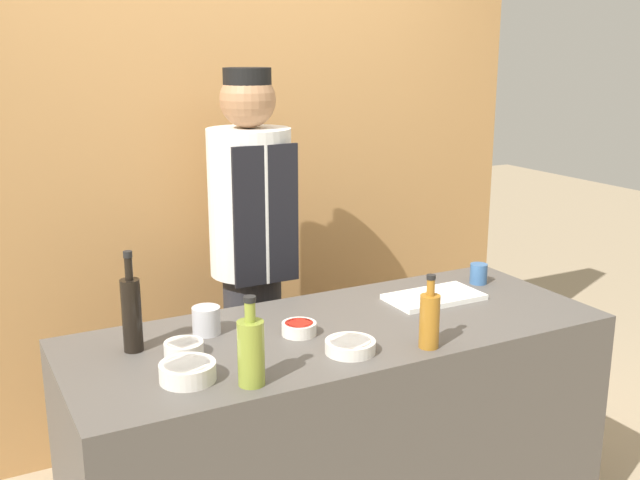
# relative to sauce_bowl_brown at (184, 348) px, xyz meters

# --- Properties ---
(cabinet_wall) EXTENTS (3.15, 0.18, 2.40)m
(cabinet_wall) POSITION_rel_sauce_bowl_brown_xyz_m (0.55, 1.15, 0.29)
(cabinet_wall) COLOR #B7844C
(cabinet_wall) RESTS_ON ground_plane
(counter) EXTENTS (1.88, 0.74, 0.89)m
(counter) POSITION_rel_sauce_bowl_brown_xyz_m (0.55, -0.02, -0.47)
(counter) COLOR #514C47
(counter) RESTS_ON ground_plane
(sauce_bowl_brown) EXTENTS (0.12, 0.12, 0.04)m
(sauce_bowl_brown) POSITION_rel_sauce_bowl_brown_xyz_m (0.00, 0.00, 0.00)
(sauce_bowl_brown) COLOR silver
(sauce_bowl_brown) RESTS_ON counter
(sauce_bowl_white) EXTENTS (0.17, 0.17, 0.05)m
(sauce_bowl_white) POSITION_rel_sauce_bowl_brown_xyz_m (-0.05, -0.19, 0.01)
(sauce_bowl_white) COLOR silver
(sauce_bowl_white) RESTS_ON counter
(sauce_bowl_red) EXTENTS (0.12, 0.12, 0.04)m
(sauce_bowl_red) POSITION_rel_sauce_bowl_brown_xyz_m (0.40, -0.01, -0.00)
(sauce_bowl_red) COLOR silver
(sauce_bowl_red) RESTS_ON counter
(sauce_bowl_orange) EXTENTS (0.16, 0.16, 0.04)m
(sauce_bowl_orange) POSITION_rel_sauce_bowl_brown_xyz_m (0.48, -0.23, -0.00)
(sauce_bowl_orange) COLOR silver
(sauce_bowl_orange) RESTS_ON counter
(cutting_board) EXTENTS (0.37, 0.20, 0.02)m
(cutting_board) POSITION_rel_sauce_bowl_brown_xyz_m (1.02, 0.07, -0.01)
(cutting_board) COLOR white
(cutting_board) RESTS_ON counter
(bottle_soy) EXTENTS (0.06, 0.06, 0.33)m
(bottle_soy) POSITION_rel_sauce_bowl_brown_xyz_m (-0.13, 0.11, 0.11)
(bottle_soy) COLOR black
(bottle_soy) RESTS_ON counter
(bottle_oil) EXTENTS (0.08, 0.08, 0.27)m
(bottle_oil) POSITION_rel_sauce_bowl_brown_xyz_m (0.11, -0.30, 0.08)
(bottle_oil) COLOR olive
(bottle_oil) RESTS_ON counter
(bottle_amber) EXTENTS (0.07, 0.07, 0.25)m
(bottle_amber) POSITION_rel_sauce_bowl_brown_xyz_m (0.72, -0.31, 0.07)
(bottle_amber) COLOR #9E661E
(bottle_amber) RESTS_ON counter
(cup_blue) EXTENTS (0.07, 0.07, 0.08)m
(cup_blue) POSITION_rel_sauce_bowl_brown_xyz_m (1.30, 0.15, 0.02)
(cup_blue) COLOR #386093
(cup_blue) RESTS_ON counter
(cup_steel) EXTENTS (0.10, 0.10, 0.09)m
(cup_steel) POSITION_rel_sauce_bowl_brown_xyz_m (0.12, 0.14, 0.02)
(cup_steel) COLOR #B7B7BC
(cup_steel) RESTS_ON counter
(chef_center) EXTENTS (0.35, 0.35, 1.75)m
(chef_center) POSITION_rel_sauce_bowl_brown_xyz_m (0.52, 0.68, 0.05)
(chef_center) COLOR #28282D
(chef_center) RESTS_ON ground_plane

